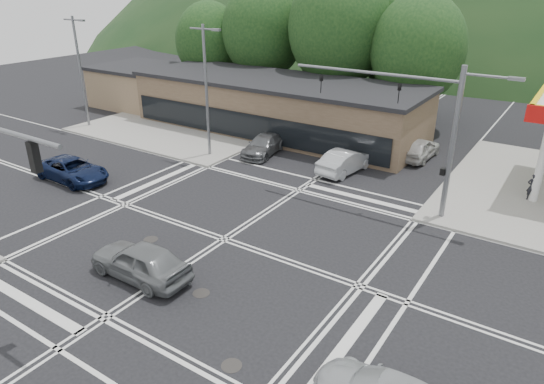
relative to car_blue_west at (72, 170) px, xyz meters
The scene contains 19 objects.
ground 12.73m from the car_blue_west, ahead, with size 120.00×120.00×0.00m, color black.
sidewalk_nw 14.50m from the car_blue_west, 99.20° to the left, with size 16.00×16.00×0.15m, color gray.
commercial_row 17.00m from the car_blue_west, 73.96° to the left, with size 24.00×8.00×4.00m, color brown.
commercial_nw 19.87m from the car_blue_west, 124.77° to the left, with size 8.00×7.00×3.60m, color #846B4F.
hill_north 90.20m from the car_blue_west, 81.91° to the left, with size 252.00×126.00×140.00m, color #183417.
tree_n_a 24.20m from the car_blue_west, 93.23° to the left, with size 8.00×8.00×11.75m.
tree_n_b 25.25m from the car_blue_west, 73.99° to the left, with size 9.00×9.00×12.98m.
tree_n_c 27.63m from the car_blue_west, 59.57° to the left, with size 7.60×7.60×10.87m.
tree_n_d 24.02m from the car_blue_west, 108.16° to the left, with size 6.80×6.80×9.76m.
tree_n_e 30.01m from the car_blue_west, 68.62° to the left, with size 8.40×8.40×11.98m.
streetlight_nw 10.28m from the car_blue_west, 62.90° to the left, with size 2.50×0.25×9.00m.
streetlight_w 13.16m from the car_blue_west, 138.13° to the left, with size 2.50×0.25×9.00m.
signal_mast_ne 21.46m from the car_blue_west, 20.90° to the left, with size 11.65×0.30×8.00m.
car_blue_west is the anchor object (origin of this frame).
car_grey_center 12.90m from the car_blue_west, 23.80° to the right, with size 1.91×4.74×1.62m, color slate.
car_queue_a 17.42m from the car_blue_west, 38.20° to the left, with size 1.62×4.64×1.53m, color #B0B4B8.
car_queue_b 23.28m from the car_blue_west, 43.37° to the left, with size 1.77×4.40×1.50m, color #B6B6B2.
car_northbound 12.93m from the car_blue_west, 56.10° to the left, with size 1.91×4.69×1.36m, color #545658.
pedestrian 27.43m from the car_blue_west, 26.61° to the left, with size 0.57×0.38×1.57m, color black.
Camera 1 is at (13.39, -16.02, 11.74)m, focal length 32.00 mm.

